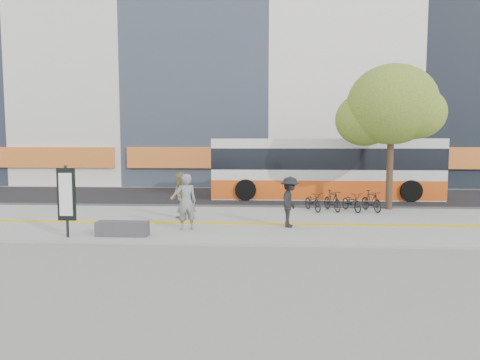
# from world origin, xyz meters

# --- Properties ---
(ground) EXTENTS (120.00, 120.00, 0.00)m
(ground) POSITION_xyz_m (0.00, 0.00, 0.00)
(ground) COLOR slate
(ground) RESTS_ON ground
(sidewalk) EXTENTS (40.00, 7.00, 0.08)m
(sidewalk) POSITION_xyz_m (0.00, 1.50, 0.04)
(sidewalk) COLOR gray
(sidewalk) RESTS_ON ground
(tactile_strip) EXTENTS (40.00, 0.45, 0.01)m
(tactile_strip) POSITION_xyz_m (0.00, 1.00, 0.09)
(tactile_strip) COLOR gold
(tactile_strip) RESTS_ON sidewalk
(street) EXTENTS (40.00, 8.00, 0.06)m
(street) POSITION_xyz_m (0.00, 9.00, 0.03)
(street) COLOR black
(street) RESTS_ON ground
(curb) EXTENTS (40.00, 0.25, 0.14)m
(curb) POSITION_xyz_m (0.00, 5.00, 0.07)
(curb) COLOR #323234
(curb) RESTS_ON ground
(bench) EXTENTS (1.60, 0.45, 0.45)m
(bench) POSITION_xyz_m (-2.60, -1.20, 0.30)
(bench) COLOR #323234
(bench) RESTS_ON sidewalk
(signboard) EXTENTS (0.55, 0.10, 2.20)m
(signboard) POSITION_xyz_m (-4.20, -1.51, 1.37)
(signboard) COLOR black
(signboard) RESTS_ON sidewalk
(street_tree) EXTENTS (4.40, 3.80, 6.31)m
(street_tree) POSITION_xyz_m (7.18, 4.82, 4.51)
(street_tree) COLOR #3B261B
(street_tree) RESTS_ON sidewalk
(bus) EXTENTS (11.73, 2.78, 3.12)m
(bus) POSITION_xyz_m (4.92, 8.50, 1.53)
(bus) COLOR silver
(bus) RESTS_ON street
(bicycle_row) EXTENTS (3.36, 1.61, 0.89)m
(bicycle_row) POSITION_xyz_m (5.02, 4.00, 0.50)
(bicycle_row) COLOR black
(bicycle_row) RESTS_ON sidewalk
(seated_woman) EXTENTS (0.79, 0.65, 1.86)m
(seated_woman) POSITION_xyz_m (-0.80, -0.17, 1.01)
(seated_woman) COLOR black
(seated_woman) RESTS_ON sidewalk
(pedestrian_tan) EXTENTS (0.98, 1.07, 1.78)m
(pedestrian_tan) POSITION_xyz_m (-1.35, 1.56, 0.97)
(pedestrian_tan) COLOR #93824E
(pedestrian_tan) RESTS_ON sidewalk
(pedestrian_dark) EXTENTS (0.88, 1.23, 1.73)m
(pedestrian_dark) POSITION_xyz_m (2.65, 0.50, 0.95)
(pedestrian_dark) COLOR black
(pedestrian_dark) RESTS_ON sidewalk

